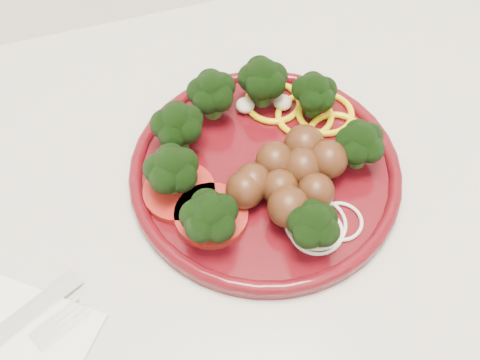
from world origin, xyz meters
name	(u,v)px	position (x,y,z in m)	size (l,w,h in m)	color
plate	(265,162)	(0.13, 1.72, 0.92)	(0.28, 0.28, 0.06)	#45080E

